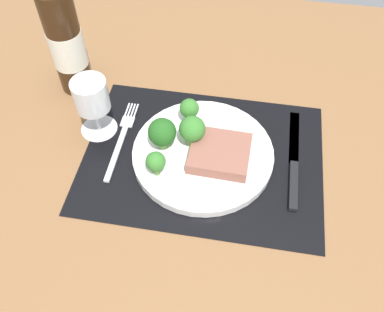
{
  "coord_description": "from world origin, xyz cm",
  "views": [
    {
      "loc": [
        5.82,
        -46.43,
        60.75
      ],
      "look_at": [
        -1.76,
        -1.44,
        1.9
      ],
      "focal_mm": 39.21,
      "sensor_mm": 36.0,
      "label": 1
    }
  ],
  "objects_px": {
    "plate": "(203,154)",
    "fork": "(122,139)",
    "steak": "(220,153)",
    "knife": "(294,165)",
    "wine_glass": "(92,99)",
    "wine_bottle": "(65,40)"
  },
  "relations": [
    {
      "from": "plate",
      "to": "fork",
      "type": "bearing_deg",
      "value": 174.82
    },
    {
      "from": "plate",
      "to": "steak",
      "type": "bearing_deg",
      "value": -16.66
    },
    {
      "from": "fork",
      "to": "knife",
      "type": "xyz_separation_m",
      "value": [
        0.32,
        -0.01,
        0.0
      ]
    },
    {
      "from": "wine_glass",
      "to": "fork",
      "type": "bearing_deg",
      "value": -23.16
    },
    {
      "from": "steak",
      "to": "fork",
      "type": "height_order",
      "value": "steak"
    },
    {
      "from": "plate",
      "to": "fork",
      "type": "distance_m",
      "value": 0.16
    },
    {
      "from": "fork",
      "to": "plate",
      "type": "bearing_deg",
      "value": -2.25
    },
    {
      "from": "steak",
      "to": "knife",
      "type": "distance_m",
      "value": 0.14
    },
    {
      "from": "plate",
      "to": "steak",
      "type": "relative_size",
      "value": 2.45
    },
    {
      "from": "wine_bottle",
      "to": "plate",
      "type": "bearing_deg",
      "value": -26.96
    },
    {
      "from": "fork",
      "to": "knife",
      "type": "height_order",
      "value": "knife"
    },
    {
      "from": "knife",
      "to": "wine_glass",
      "type": "height_order",
      "value": "wine_glass"
    },
    {
      "from": "plate",
      "to": "fork",
      "type": "relative_size",
      "value": 1.33
    },
    {
      "from": "wine_bottle",
      "to": "fork",
      "type": "bearing_deg",
      "value": -45.21
    },
    {
      "from": "steak",
      "to": "fork",
      "type": "relative_size",
      "value": 0.54
    },
    {
      "from": "plate",
      "to": "steak",
      "type": "distance_m",
      "value": 0.04
    },
    {
      "from": "steak",
      "to": "wine_bottle",
      "type": "distance_m",
      "value": 0.36
    },
    {
      "from": "wine_glass",
      "to": "steak",
      "type": "bearing_deg",
      "value": -10.71
    },
    {
      "from": "knife",
      "to": "wine_glass",
      "type": "bearing_deg",
      "value": 177.54
    },
    {
      "from": "wine_bottle",
      "to": "wine_glass",
      "type": "height_order",
      "value": "wine_bottle"
    },
    {
      "from": "knife",
      "to": "plate",
      "type": "bearing_deg",
      "value": -175.9
    },
    {
      "from": "wine_bottle",
      "to": "wine_glass",
      "type": "bearing_deg",
      "value": -53.87
    }
  ]
}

